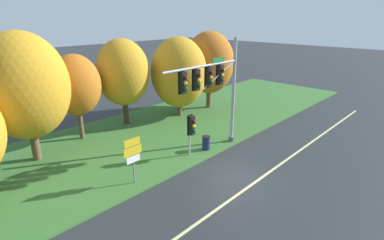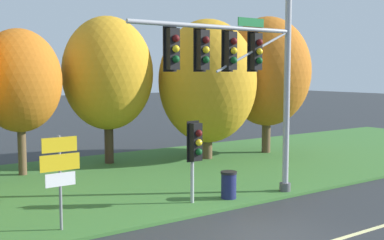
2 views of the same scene
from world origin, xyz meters
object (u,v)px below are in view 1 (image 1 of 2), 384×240
(tree_left_of_mast, at_px, (24,87))
(pedestrian_signal_near_kerb, at_px, (191,127))
(tree_behind_signpost, at_px, (76,85))
(traffic_signal_mast, at_px, (214,84))
(trash_bin, at_px, (206,143))
(tree_mid_verge, at_px, (123,73))
(route_sign_post, at_px, (133,154))
(tree_tall_centre, at_px, (179,73))
(tree_right_far, at_px, (209,63))

(tree_left_of_mast, bearing_deg, pedestrian_signal_near_kerb, -43.64)
(tree_behind_signpost, bearing_deg, traffic_signal_mast, -59.04)
(pedestrian_signal_near_kerb, relative_size, trash_bin, 2.93)
(tree_mid_verge, bearing_deg, pedestrian_signal_near_kerb, -95.02)
(tree_left_of_mast, xyz_separation_m, tree_behind_signpost, (3.59, 1.14, -0.69))
(route_sign_post, xyz_separation_m, tree_tall_centre, (9.77, 6.53, 2.12))
(traffic_signal_mast, height_order, tree_right_far, traffic_signal_mast)
(pedestrian_signal_near_kerb, bearing_deg, tree_right_far, 34.55)
(tree_left_of_mast, relative_size, tree_right_far, 1.08)
(tree_behind_signpost, bearing_deg, pedestrian_signal_near_kerb, -66.49)
(tree_left_of_mast, xyz_separation_m, tree_tall_centre, (12.24, -0.19, -0.78))
(tree_behind_signpost, relative_size, tree_tall_centre, 0.88)
(tree_behind_signpost, relative_size, tree_mid_verge, 0.88)
(pedestrian_signal_near_kerb, relative_size, tree_tall_centre, 0.40)
(traffic_signal_mast, xyz_separation_m, tree_behind_signpost, (-4.95, 8.25, -0.56))
(traffic_signal_mast, xyz_separation_m, route_sign_post, (-6.06, 0.39, -2.77))
(traffic_signal_mast, relative_size, route_sign_post, 2.76)
(traffic_signal_mast, xyz_separation_m, tree_mid_verge, (-0.84, 8.58, -0.26))
(traffic_signal_mast, distance_m, route_sign_post, 6.68)
(tree_behind_signpost, xyz_separation_m, tree_right_far, (12.36, -1.62, 0.38))
(traffic_signal_mast, distance_m, tree_behind_signpost, 9.64)
(tree_mid_verge, bearing_deg, traffic_signal_mast, -84.38)
(traffic_signal_mast, bearing_deg, pedestrian_signal_near_kerb, 163.66)
(tree_mid_verge, bearing_deg, tree_left_of_mast, -169.16)
(route_sign_post, xyz_separation_m, tree_mid_verge, (5.22, 8.19, 2.51))
(tree_left_of_mast, relative_size, trash_bin, 8.35)
(route_sign_post, relative_size, tree_left_of_mast, 0.34)
(tree_right_far, bearing_deg, tree_left_of_mast, 178.29)
(tree_right_far, relative_size, trash_bin, 7.74)
(tree_mid_verge, bearing_deg, route_sign_post, -122.48)
(route_sign_post, height_order, tree_tall_centre, tree_tall_centre)
(trash_bin, bearing_deg, tree_left_of_mast, 141.03)
(tree_left_of_mast, relative_size, tree_mid_verge, 1.13)
(route_sign_post, relative_size, tree_right_far, 0.36)
(route_sign_post, bearing_deg, trash_bin, -0.07)
(route_sign_post, bearing_deg, tree_behind_signpost, 81.95)
(tree_left_of_mast, distance_m, tree_tall_centre, 12.27)
(pedestrian_signal_near_kerb, distance_m, tree_mid_verge, 8.48)
(pedestrian_signal_near_kerb, relative_size, tree_mid_verge, 0.40)
(traffic_signal_mast, bearing_deg, route_sign_post, 176.35)
(pedestrian_signal_near_kerb, xyz_separation_m, tree_behind_signpost, (-3.39, 7.79, 2.01))
(tree_tall_centre, relative_size, trash_bin, 7.39)
(traffic_signal_mast, bearing_deg, tree_behind_signpost, 120.96)
(route_sign_post, relative_size, tree_behind_signpost, 0.43)
(tree_tall_centre, bearing_deg, traffic_signal_mast, -118.18)
(tree_left_of_mast, xyz_separation_m, trash_bin, (8.32, -6.73, -4.15))
(tree_left_of_mast, relative_size, tree_behind_signpost, 1.28)
(tree_left_of_mast, height_order, tree_right_far, tree_left_of_mast)
(tree_left_of_mast, xyz_separation_m, tree_mid_verge, (7.69, 1.47, -0.39))
(traffic_signal_mast, distance_m, pedestrian_signal_near_kerb, 3.04)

